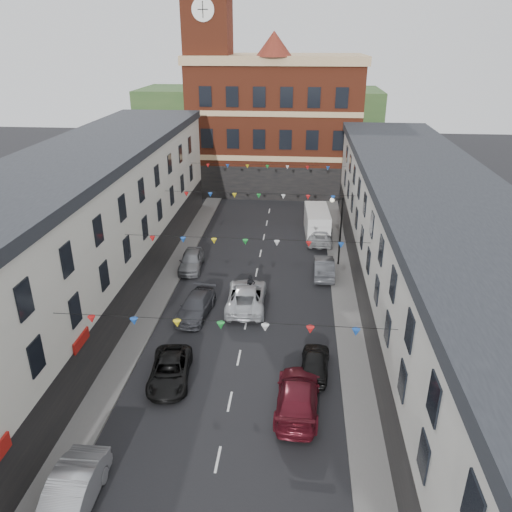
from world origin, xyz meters
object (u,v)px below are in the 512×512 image
(moving_car, at_px, (246,296))
(white_van, at_px, (317,222))
(pedestrian, at_px, (251,287))
(car_right_e, at_px, (324,267))
(street_lamp, at_px, (338,222))
(car_right_c, at_px, (298,396))
(car_left_e, at_px, (191,260))
(car_left_c, at_px, (170,371))
(car_left_b, at_px, (70,496))
(car_right_d, at_px, (315,362))
(car_left_d, at_px, (196,306))
(car_right_f, at_px, (320,235))

(moving_car, bearing_deg, white_van, -111.88)
(moving_car, distance_m, pedestrian, 1.31)
(car_right_e, distance_m, pedestrian, 7.03)
(street_lamp, relative_size, car_right_c, 1.09)
(car_right_c, bearing_deg, car_left_e, -58.56)
(street_lamp, distance_m, moving_car, 10.67)
(car_left_c, xyz_separation_m, pedestrian, (3.55, 10.14, 0.26))
(car_left_b, xyz_separation_m, white_van, (10.60, 32.56, 0.44))
(car_left_b, xyz_separation_m, car_right_d, (10.04, 10.22, -0.14))
(car_left_c, height_order, car_right_c, car_right_c)
(white_van, bearing_deg, pedestrian, -113.91)
(white_van, bearing_deg, car_left_e, -142.71)
(car_left_e, height_order, car_right_e, car_left_e)
(car_right_c, bearing_deg, white_van, -90.88)
(car_left_c, height_order, car_right_e, car_right_e)
(car_left_e, height_order, moving_car, moving_car)
(car_left_b, distance_m, car_left_d, 16.18)
(street_lamp, xyz_separation_m, moving_car, (-6.78, -7.64, -3.08))
(car_left_b, height_order, car_left_d, car_left_b)
(street_lamp, relative_size, moving_car, 1.02)
(moving_car, bearing_deg, street_lamp, -133.87)
(car_right_e, xyz_separation_m, car_right_f, (-0.10, 7.23, -0.06))
(car_left_c, distance_m, pedestrian, 10.75)
(car_right_e, distance_m, car_right_f, 7.24)
(car_right_c, bearing_deg, car_right_f, -91.91)
(car_right_c, xyz_separation_m, car_right_d, (0.94, 3.18, -0.11))
(car_left_d, distance_m, moving_car, 3.70)
(car_left_b, xyz_separation_m, moving_car, (5.27, 17.59, -0.00))
(car_left_d, relative_size, car_right_e, 1.06)
(pedestrian, bearing_deg, white_van, 53.83)
(white_van, xyz_separation_m, pedestrian, (-5.16, -13.67, -0.35))
(car_left_e, bearing_deg, car_right_f, 28.52)
(car_left_d, distance_m, car_left_e, 7.67)
(street_lamp, distance_m, car_right_f, 6.22)
(car_left_d, bearing_deg, car_left_c, -83.80)
(street_lamp, bearing_deg, car_right_c, -99.21)
(car_right_d, relative_size, car_right_f, 0.81)
(car_right_f, bearing_deg, pedestrian, 67.40)
(car_left_b, xyz_separation_m, car_right_c, (9.10, 7.04, -0.02))
(street_lamp, height_order, car_right_e, street_lamp)
(car_right_c, bearing_deg, car_right_e, -94.22)
(moving_car, bearing_deg, pedestrian, -99.97)
(street_lamp, height_order, pedestrian, street_lamp)
(car_right_e, bearing_deg, car_left_e, -1.08)
(car_right_e, relative_size, white_van, 0.80)
(car_right_c, height_order, white_van, white_van)
(car_left_d, height_order, moving_car, moving_car)
(street_lamp, bearing_deg, white_van, 101.17)
(car_right_e, bearing_deg, white_van, -87.10)
(car_left_d, height_order, car_left_e, car_left_e)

